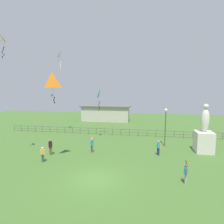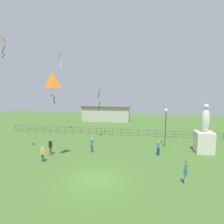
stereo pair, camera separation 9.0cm
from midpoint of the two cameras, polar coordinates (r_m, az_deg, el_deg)
name	(u,v)px [view 1 (the left image)]	position (r m, az deg, el deg)	size (l,w,h in m)	color
ground_plane	(96,179)	(15.32, -5.31, -20.23)	(80.00, 80.00, 0.00)	#3D6028
statue_monument	(204,137)	(22.88, 26.80, -7.15)	(1.84, 1.84, 5.45)	beige
lamppost	(166,119)	(23.06, 16.37, -2.20)	(0.36, 0.36, 4.71)	#38383D
person_0	(92,144)	(20.67, -6.48, -9.93)	(0.43, 0.48, 1.94)	#3F4C47
person_1	(43,153)	(19.28, -21.08, -12.01)	(0.45, 0.28, 1.50)	#3F4C47
person_2	(186,172)	(15.24, 22.00, -17.17)	(0.33, 0.47, 1.79)	#99999E
person_3	(50,146)	(20.91, -18.89, -10.03)	(0.52, 0.32, 1.72)	brown
person_4	(158,147)	(20.32, 14.24, -10.55)	(0.39, 0.35, 1.62)	navy
kite_0	(61,54)	(29.70, -15.70, 17.04)	(0.92, 1.07, 2.83)	#19B2B2
kite_1	(52,81)	(17.82, -18.45, 9.30)	(1.10, 1.04, 2.88)	orange
kite_3	(100,93)	(25.13, -3.81, 5.83)	(0.59, 0.91, 3.23)	#1EB759
waterfront_railing	(117,131)	(28.15, 1.39, -6.00)	(36.01, 0.06, 0.95)	#4C4742
pavilion_building	(106,113)	(40.30, -2.09, -0.36)	(10.87, 3.74, 3.42)	#B7B2A3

